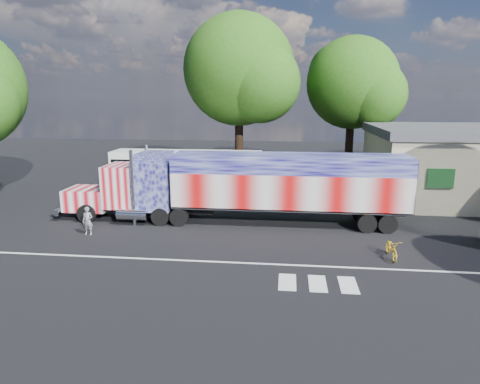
# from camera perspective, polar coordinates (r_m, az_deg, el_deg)

# --- Properties ---
(ground) EXTENTS (100.00, 100.00, 0.00)m
(ground) POSITION_cam_1_polar(r_m,az_deg,el_deg) (22.27, -0.87, -6.47)
(ground) COLOR black
(lane_markings) EXTENTS (30.00, 2.67, 0.01)m
(lane_markings) POSITION_cam_1_polar(r_m,az_deg,el_deg) (18.62, 2.93, -10.42)
(lane_markings) COLOR silver
(lane_markings) RESTS_ON ground
(semi_truck) EXTENTS (20.48, 3.23, 4.37)m
(semi_truck) POSITION_cam_1_polar(r_m,az_deg,el_deg) (24.81, 0.73, 0.92)
(semi_truck) COLOR black
(semi_truck) RESTS_ON ground
(coach_bus) EXTENTS (11.22, 2.61, 3.26)m
(coach_bus) POSITION_cam_1_polar(r_m,az_deg,el_deg) (32.59, -7.11, 2.67)
(coach_bus) COLOR white
(coach_bus) RESTS_ON ground
(woman) EXTENTS (0.57, 0.38, 1.53)m
(woman) POSITION_cam_1_polar(r_m,az_deg,el_deg) (24.36, -19.64, -3.65)
(woman) COLOR slate
(woman) RESTS_ON ground
(bicycle) EXTENTS (0.67, 1.77, 0.92)m
(bicycle) POSITION_cam_1_polar(r_m,az_deg,el_deg) (21.05, 19.57, -7.06)
(bicycle) COLOR gold
(bicycle) RESTS_ON ground
(tree_n_mid) EXTENTS (9.67, 9.21, 14.03)m
(tree_n_mid) POSITION_cam_1_polar(r_m,az_deg,el_deg) (36.77, 0.11, 15.89)
(tree_n_mid) COLOR black
(tree_n_mid) RESTS_ON ground
(tree_ne_a) EXTENTS (8.40, 8.00, 12.42)m
(tree_ne_a) POSITION_cam_1_polar(r_m,az_deg,el_deg) (39.80, 14.98, 13.78)
(tree_ne_a) COLOR black
(tree_ne_a) RESTS_ON ground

